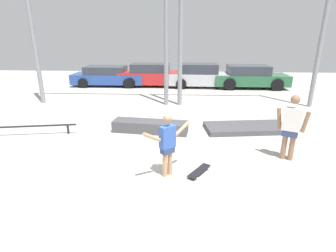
% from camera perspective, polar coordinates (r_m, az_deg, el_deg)
% --- Properties ---
extents(ground_plane, '(36.00, 36.00, 0.00)m').
position_cam_1_polar(ground_plane, '(6.57, -1.04, -9.13)').
color(ground_plane, '#B2ADA3').
extents(skateboarder, '(1.03, 0.92, 1.51)m').
position_cam_1_polar(skateboarder, '(5.90, -0.12, -3.50)').
color(skateboarder, tan).
rests_on(skateboarder, ground_plane).
extents(skateboard, '(0.61, 0.80, 0.08)m').
position_cam_1_polar(skateboard, '(6.35, 6.82, -9.67)').
color(skateboard, black).
rests_on(skateboard, ground_plane).
extents(grind_box, '(2.58, 0.94, 0.38)m').
position_cam_1_polar(grind_box, '(8.87, -3.86, -0.10)').
color(grind_box, '#47474C').
rests_on(grind_box, ground_plane).
extents(manual_pad, '(2.89, 1.53, 0.17)m').
position_cam_1_polar(manual_pad, '(9.43, 16.61, -0.37)').
color(manual_pad, '#47474C').
rests_on(manual_pad, ground_plane).
extents(grind_rail, '(3.06, 0.61, 0.34)m').
position_cam_1_polar(grind_rail, '(9.67, -28.32, -0.25)').
color(grind_rail, black).
rests_on(grind_rail, ground_plane).
extents(canopy_support_left, '(6.18, 0.20, 6.89)m').
position_cam_1_polar(canopy_support_left, '(12.65, -15.31, 23.39)').
color(canopy_support_left, gray).
rests_on(canopy_support_left, ground_plane).
extents(canopy_support_right, '(6.18, 0.20, 6.89)m').
position_cam_1_polar(canopy_support_right, '(12.42, 18.01, 23.25)').
color(canopy_support_right, gray).
rests_on(canopy_support_right, ground_plane).
extents(parked_car_blue, '(4.54, 2.04, 1.24)m').
position_cam_1_polar(parked_car_blue, '(17.63, -12.88, 10.55)').
color(parked_car_blue, '#284793').
rests_on(parked_car_blue, ground_plane).
extents(parked_car_red, '(4.34, 1.87, 1.41)m').
position_cam_1_polar(parked_car_red, '(17.04, -3.37, 10.98)').
color(parked_car_red, red).
rests_on(parked_car_red, ground_plane).
extents(parked_car_silver, '(4.08, 1.94, 1.44)m').
position_cam_1_polar(parked_car_silver, '(16.79, 7.21, 10.75)').
color(parked_car_silver, '#B7BABF').
rests_on(parked_car_silver, ground_plane).
extents(parked_car_green, '(4.45, 2.05, 1.37)m').
position_cam_1_polar(parked_car_green, '(17.19, 17.31, 10.18)').
color(parked_car_green, '#28603D').
rests_on(parked_car_green, ground_plane).
extents(bystander, '(0.75, 0.44, 1.73)m').
position_cam_1_polar(bystander, '(7.36, 25.25, 0.11)').
color(bystander, '#8C664C').
rests_on(bystander, ground_plane).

